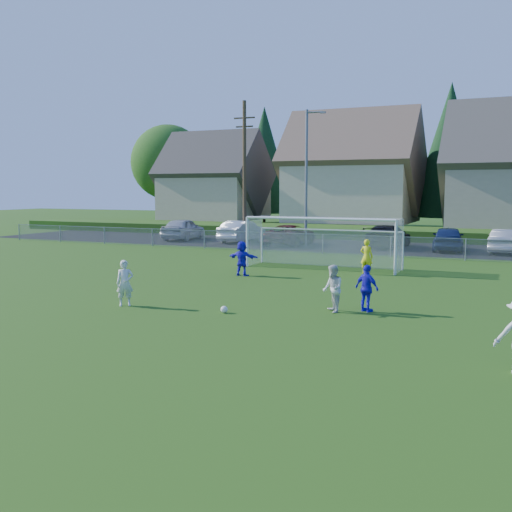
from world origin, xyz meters
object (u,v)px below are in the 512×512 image
Objects in this scene: player_blue_a at (367,288)px; player_blue_b at (242,258)px; car_a at (183,229)px; soccer_goal at (324,235)px; car_e at (448,239)px; car_f at (508,241)px; player_white_b at (333,289)px; car_b at (242,231)px; soccer_ball at (224,309)px; goalkeeper at (367,257)px; car_d at (388,236)px; car_c at (290,235)px; player_white_a at (125,283)px.

player_blue_b is (-6.96, 5.48, 0.03)m from player_blue_a.
car_a is 0.65× the size of soccer_goal.
soccer_goal reaches higher than car_e.
soccer_goal is (14.79, -11.25, 0.81)m from car_a.
player_blue_a is at bearing 87.45° from car_f.
car_b is at bearing 179.65° from player_white_b.
soccer_ball is 0.15× the size of player_blue_a.
player_blue_a is at bearing 26.93° from soccer_ball.
goalkeeper reaches higher than player_blue_a.
car_d is (-2.85, 21.42, 0.01)m from player_white_b.
car_e is at bearing 175.85° from car_d.
player_white_b is at bearing 114.88° from car_c.
player_blue_a is (7.47, 2.33, -0.01)m from player_white_a.
player_white_b reaches higher than player_blue_a.
car_b is at bearing -38.90° from goalkeeper.
soccer_ball is 0.05× the size of car_e.
soccer_goal reaches higher than player_blue_a.
soccer_goal reaches higher than car_c.
soccer_ball is 25.18m from car_b.
player_white_b reaches higher than soccer_ball.
car_b is at bearing 68.76° from player_white_a.
car_e is 11.84m from soccer_goal.
goalkeeper is 17.69m from car_b.
car_b is (-14.38, 20.90, 0.03)m from player_blue_a.
car_b is at bearing -29.97° from player_blue_a.
car_d reaches higher than car_c.
player_white_b is 8.47m from player_blue_b.
player_white_a is 23.97m from car_e.
car_b is at bearing -8.37° from car_e.
car_d is (3.66, 23.25, -0.01)m from player_white_a.
car_f is (10.94, 22.78, -0.04)m from player_white_a.
car_b is 17.86m from car_f.
soccer_goal reaches higher than player_white_a.
player_white_a is 0.20× the size of soccer_goal.
car_e is at bearing -64.63° from player_blue_a.
goalkeeper reaches higher than car_c.
car_e is (10.31, 0.50, 0.07)m from car_c.
car_f is at bearing 172.32° from car_a.
player_white_a is 0.30× the size of car_c.
goalkeeper is at bearing 125.43° from car_c.
player_white_a is at bearing 69.71° from goalkeeper.
soccer_goal is (3.00, 11.85, 0.87)m from player_white_a.
car_c is at bearing 59.36° from player_white_a.
player_blue_b is at bearing 118.19° from car_b.
player_blue_b is at bearing 48.47° from player_white_a.
car_a is at bearing 123.85° from soccer_ball.
goalkeeper reaches higher than car_d.
player_white_b is 10.65m from soccer_goal.
player_white_a is at bearing -174.94° from soccer_ball.
car_c is (-10.27, 19.94, -0.04)m from player_blue_a.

